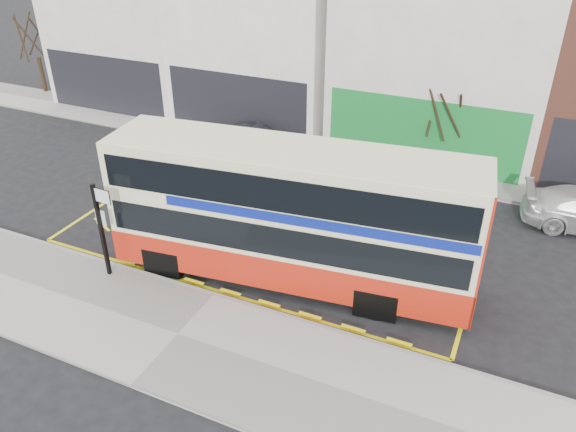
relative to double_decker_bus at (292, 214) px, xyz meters
The scene contains 14 objects.
ground 3.25m from the double_decker_bus, 137.83° to the right, with size 120.00×120.00×0.00m, color black.
pavement 4.75m from the double_decker_bus, 113.83° to the right, with size 40.00×4.00×0.15m, color #A29F9A.
kerb 3.39m from the double_decker_bus, 131.58° to the right, with size 40.00×0.15×0.15m, color gray.
far_pavement 9.87m from the double_decker_bus, 100.14° to the left, with size 50.00×3.00×0.15m, color #A29F9A.
road_markings 2.86m from the double_decker_bus, behind, with size 14.00×3.40×0.01m, color #FFF20D, non-canonical shape.
terrace_far_left 20.45m from the double_decker_bus, 138.47° to the left, with size 8.00×8.01×10.80m.
terrace_left 15.55m from the double_decker_bus, 118.13° to the left, with size 8.00×8.01×11.80m.
terrace_green_shop 13.85m from the double_decker_bus, 82.35° to the left, with size 9.00×8.01×11.30m.
double_decker_bus is the anchor object (origin of this frame).
bus_stop_post 5.71m from the double_decker_bus, 155.26° to the right, with size 0.78×0.14×3.16m.
car_silver 10.58m from the double_decker_bus, 137.39° to the left, with size 1.60×3.98×1.36m, color silver.
car_grey 10.10m from the double_decker_bus, 124.04° to the left, with size 1.30×3.73×1.23m, color #3B3D43.
street_tree_left 23.85m from the double_decker_bus, 152.89° to the left, with size 2.71×2.71×5.86m.
street_tree_right 10.10m from the double_decker_bus, 74.93° to the left, with size 2.20×2.20×4.74m.
Camera 1 is at (7.58, -11.63, 10.65)m, focal length 35.00 mm.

